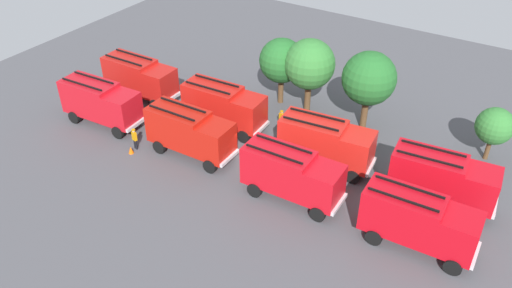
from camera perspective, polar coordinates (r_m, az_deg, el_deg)
ground_plane at (r=40.83m, az=0.00°, el=-1.62°), size 64.62×64.62×0.00m
fire_truck_0 at (r=45.98m, az=-16.65°, el=4.50°), size 7.33×3.09×3.88m
fire_truck_1 at (r=40.47m, az=-7.25°, el=1.42°), size 7.25×2.86×3.88m
fire_truck_2 at (r=35.92m, az=3.93°, el=-3.21°), size 7.26×2.91×3.88m
fire_truck_3 at (r=33.81m, az=17.39°, el=-7.90°), size 7.28×2.97×3.88m
fire_truck_4 at (r=49.20m, az=-12.62°, el=7.21°), size 7.24×2.84×3.88m
fire_truck_5 at (r=43.63m, az=-3.57°, el=4.29°), size 7.31×3.03×3.88m
fire_truck_6 at (r=39.33m, az=7.63°, el=0.29°), size 7.42×3.38×3.88m
fire_truck_7 at (r=37.66m, az=19.75°, el=-3.48°), size 7.41×3.33×3.88m
firefighter_0 at (r=40.81m, az=17.44°, el=-1.90°), size 0.45×0.30×1.65m
firefighter_1 at (r=44.05m, az=2.82°, el=2.81°), size 0.46×0.32×1.69m
firefighter_2 at (r=42.47m, az=-13.15°, el=0.66°), size 0.46×0.33×1.83m
tree_0 at (r=46.41m, az=2.83°, el=9.08°), size 3.99×3.99×6.18m
tree_1 at (r=45.01m, az=5.89°, el=8.66°), size 4.38×4.38×6.78m
tree_2 at (r=43.28m, az=12.27°, el=7.00°), size 4.44×4.44×6.88m
tree_3 at (r=43.10m, az=24.67°, el=1.78°), size 2.87×2.87×4.45m
traffic_cone_0 at (r=42.63m, az=1.52°, el=0.58°), size 0.39×0.39×0.56m
traffic_cone_1 at (r=44.33m, az=-8.29°, el=1.72°), size 0.45×0.45×0.64m
traffic_cone_2 at (r=42.45m, az=-13.53°, el=-0.64°), size 0.42×0.42×0.60m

